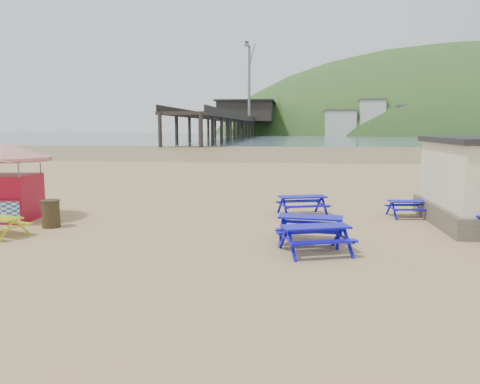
# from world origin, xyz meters

# --- Properties ---
(ground) EXTENTS (400.00, 400.00, 0.00)m
(ground) POSITION_xyz_m (0.00, 0.00, 0.00)
(ground) COLOR tan
(ground) RESTS_ON ground
(wet_sand) EXTENTS (400.00, 400.00, 0.00)m
(wet_sand) POSITION_xyz_m (0.00, 55.00, 0.00)
(wet_sand) COLOR olive
(wet_sand) RESTS_ON ground
(sea) EXTENTS (400.00, 400.00, 0.00)m
(sea) POSITION_xyz_m (0.00, 170.00, 0.01)
(sea) COLOR #4C606D
(sea) RESTS_ON ground
(picnic_table_blue_b) EXTENTS (2.22, 1.97, 0.78)m
(picnic_table_blue_b) POSITION_xyz_m (2.14, 2.17, 0.39)
(picnic_table_blue_b) COLOR #0507AB
(picnic_table_blue_b) RESTS_ON ground
(picnic_table_blue_c) EXTENTS (1.70, 1.43, 0.66)m
(picnic_table_blue_c) POSITION_xyz_m (6.29, 2.22, 0.33)
(picnic_table_blue_c) COLOR #0507AB
(picnic_table_blue_c) RESTS_ON ground
(picnic_table_blue_d) EXTENTS (2.12, 1.79, 0.81)m
(picnic_table_blue_d) POSITION_xyz_m (2.30, -2.27, 0.41)
(picnic_table_blue_d) COLOR #0507AB
(picnic_table_blue_d) RESTS_ON ground
(picnic_table_blue_e) EXTENTS (2.24, 2.01, 0.79)m
(picnic_table_blue_e) POSITION_xyz_m (2.39, -3.53, 0.39)
(picnic_table_blue_e) COLOR #0507AB
(picnic_table_blue_e) RESTS_ON ground
(picnic_table_yellow) EXTENTS (1.88, 1.69, 0.65)m
(picnic_table_yellow) POSITION_xyz_m (-7.64, -2.64, 0.33)
(picnic_table_yellow) COLOR #A4BD13
(picnic_table_yellow) RESTS_ON ground
(ice_cream_kiosk) EXTENTS (3.54, 3.54, 2.93)m
(ice_cream_kiosk) POSITION_xyz_m (-8.96, 0.01, 1.85)
(ice_cream_kiosk) COLOR #A00922
(ice_cream_kiosk) RESTS_ON ground
(litter_bin) EXTENTS (0.66, 0.66, 0.97)m
(litter_bin) POSITION_xyz_m (-6.72, -1.11, 0.50)
(litter_bin) COLOR #3C3019
(litter_bin) RESTS_ON ground
(pier) EXTENTS (24.00, 220.00, 39.29)m
(pier) POSITION_xyz_m (-17.99, 178.23, 5.46)
(pier) COLOR black
(pier) RESTS_ON ground
(headland_town) EXTENTS (264.00, 144.00, 108.00)m
(headland_town) POSITION_xyz_m (90.00, 229.68, -9.91)
(headland_town) COLOR #2D4C1E
(headland_town) RESTS_ON ground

